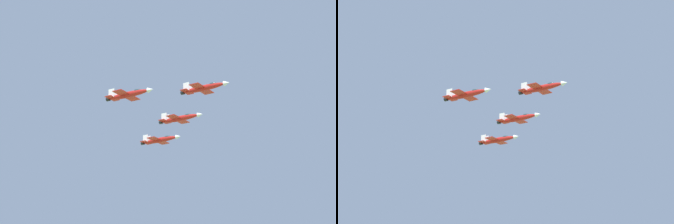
% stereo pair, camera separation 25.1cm
% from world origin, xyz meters
% --- Properties ---
extents(jet_lead, '(18.91, 11.74, 3.98)m').
position_xyz_m(jet_lead, '(24.85, 27.41, 107.61)').
color(jet_lead, red).
extents(jet_left_wingman, '(18.96, 11.78, 3.99)m').
position_xyz_m(jet_left_wingman, '(3.06, 41.27, 104.75)').
color(jet_left_wingman, red).
extents(jet_right_wingman, '(18.89, 11.77, 3.98)m').
position_xyz_m(jet_right_wingman, '(7.66, 8.14, 103.79)').
color(jet_right_wingman, red).
extents(jet_left_outer, '(19.32, 11.98, 4.06)m').
position_xyz_m(jet_left_outer, '(-18.73, 55.13, 103.54)').
color(jet_left_outer, red).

